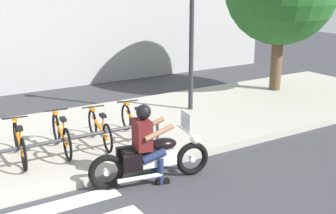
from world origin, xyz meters
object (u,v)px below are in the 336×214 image
motorcycle (151,158)px  bicycle_6 (100,129)px  rider (147,138)px  street_lamp (192,14)px  bicycle_5 (61,135)px  bicycle_4 (20,143)px  bicycle_7 (134,122)px  bike_rack (4,152)px

motorcycle → bicycle_6: motorcycle is taller
rider → street_lamp: bearing=44.6°
motorcycle → bicycle_5: motorcycle is taller
bicycle_5 → bicycle_4: bearing=179.9°
motorcycle → bicycle_4: size_ratio=1.30×
bicycle_4 → bicycle_7: size_ratio=1.04×
bike_rack → motorcycle: bearing=-31.0°
rider → bike_rack: 2.50m
bicycle_6 → street_lamp: (3.10, 1.13, 2.14)m
bicycle_4 → bicycle_7: (2.45, 0.00, -0.01)m
bicycle_6 → bicycle_5: bearing=-179.9°
rider → bicycle_4: bearing=132.7°
bicycle_5 → rider: bearing=-64.3°
bicycle_4 → bicycle_7: 2.45m
motorcycle → street_lamp: 4.73m
motorcycle → rider: rider is taller
motorcycle → bicycle_4: (-1.79, 1.87, 0.04)m
bicycle_7 → bike_rack: bearing=-169.0°
street_lamp → bicycle_4: bearing=-166.6°
bicycle_5 → street_lamp: street_lamp is taller
rider → bicycle_6: size_ratio=0.86×
bike_rack → street_lamp: size_ratio=1.46×
rider → bicycle_6: rider is taller
bicycle_6 → bike_rack: bearing=-164.8°
bike_rack → street_lamp: street_lamp is taller
rider → bicycle_5: bearing=115.7°
bicycle_4 → street_lamp: bearing=13.4°
bicycle_4 → bicycle_5: bearing=-0.1°
motorcycle → bicycle_7: 1.99m
bicycle_5 → bicycle_6: size_ratio=1.00×
bicycle_6 → street_lamp: 3.93m
rider → street_lamp: size_ratio=0.33×
motorcycle → bicycle_4: bearing=133.6°
motorcycle → rider: 0.37m
bicycle_4 → bike_rack: bicycle_4 is taller
bicycle_7 → street_lamp: 3.32m
bicycle_4 → bike_rack: bearing=-126.4°
bicycle_4 → bicycle_5: bicycle_5 is taller
bicycle_5 → bike_rack: bearing=-155.7°
bicycle_7 → street_lamp: size_ratio=0.38×
bicycle_6 → bike_rack: bicycle_6 is taller
bicycle_6 → bike_rack: (-2.05, -0.56, 0.10)m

